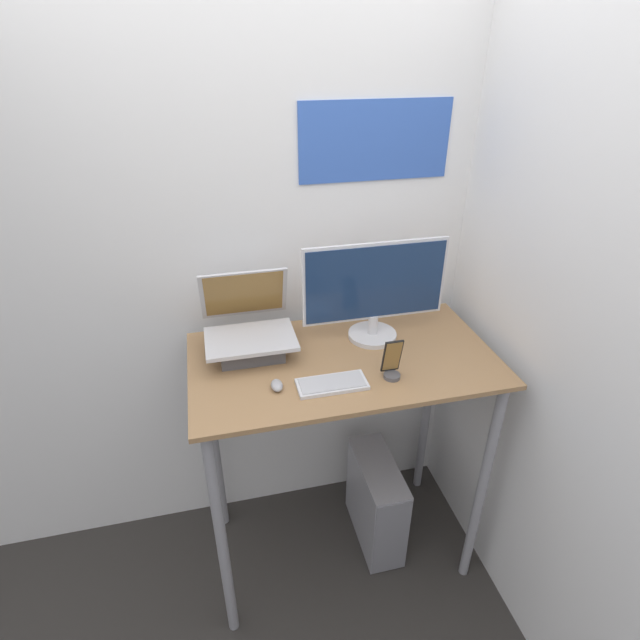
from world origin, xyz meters
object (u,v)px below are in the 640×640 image
(mouse, at_px, (277,385))
(cell_phone, at_px, (392,364))
(monitor, at_px, (375,292))
(computer_tower, at_px, (376,501))
(laptop, at_px, (250,335))
(keyboard, at_px, (332,384))

(mouse, distance_m, cell_phone, 0.42)
(monitor, relative_size, computer_tower, 1.23)
(laptop, bearing_deg, monitor, -0.49)
(keyboard, bearing_deg, monitor, 49.22)
(mouse, bearing_deg, keyboard, -8.31)
(laptop, relative_size, mouse, 5.18)
(monitor, xyz_separation_m, keyboard, (-0.25, -0.29, -0.20))
(mouse, bearing_deg, monitor, 30.37)
(laptop, height_order, mouse, laptop)
(cell_phone, relative_size, computer_tower, 0.33)
(laptop, xyz_separation_m, mouse, (0.06, -0.26, -0.06))
(laptop, bearing_deg, keyboard, -48.71)
(monitor, distance_m, keyboard, 0.43)
(monitor, distance_m, mouse, 0.55)
(keyboard, height_order, cell_phone, cell_phone)
(mouse, relative_size, computer_tower, 0.14)
(laptop, distance_m, computer_tower, 1.11)
(laptop, xyz_separation_m, computer_tower, (0.54, -0.10, -0.97))
(mouse, distance_m, computer_tower, 1.04)
(monitor, relative_size, cell_phone, 3.73)
(laptop, relative_size, keyboard, 1.37)
(laptop, xyz_separation_m, cell_phone, (0.48, -0.29, -0.02))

